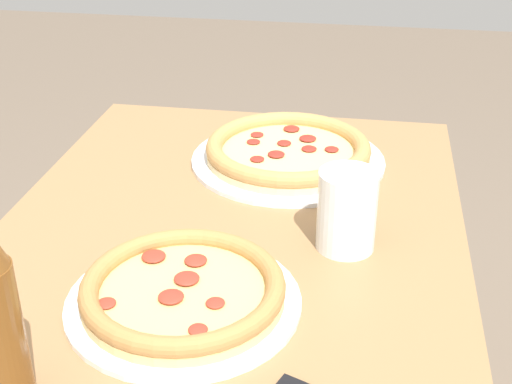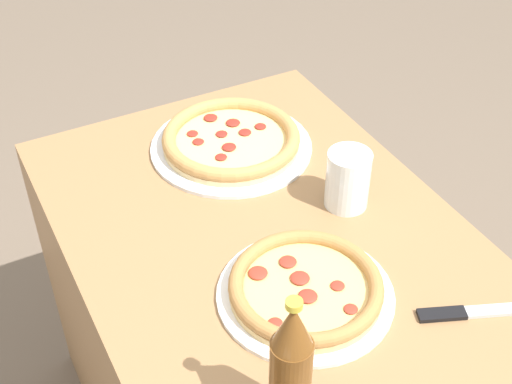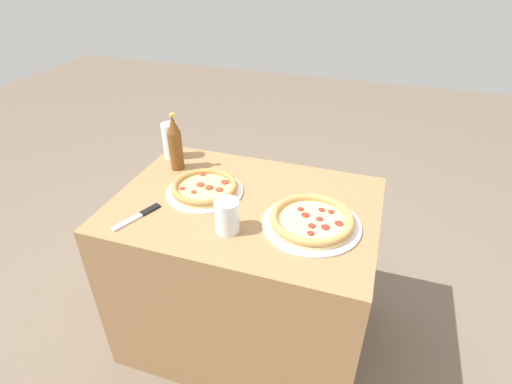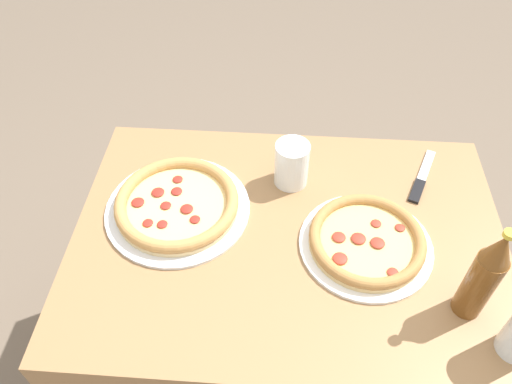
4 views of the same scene
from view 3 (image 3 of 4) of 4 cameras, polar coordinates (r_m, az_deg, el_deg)
The scene contains 8 objects.
ground_plane at distance 1.98m, azimuth -1.27°, elevation -18.92°, with size 8.00×8.00×0.00m, color #6B5B4C.
table at distance 1.71m, azimuth -1.41°, elevation -11.48°, with size 0.98×0.69×0.72m.
pizza_pepperoni at distance 1.54m, azimuth -7.34°, elevation 0.56°, with size 0.29×0.29×0.04m.
pizza_salami at distance 1.37m, azimuth 7.98°, elevation -4.05°, with size 0.34×0.34×0.04m.
glass_lemonade at distance 1.32m, azimuth -4.34°, elevation -3.64°, with size 0.08×0.08×0.12m.
glass_iced_tea at distance 1.80m, azimuth -12.11°, elevation 6.96°, with size 0.07×0.07×0.16m.
beer_bottle at distance 1.68m, azimuth -11.48°, elevation 6.82°, with size 0.06×0.06×0.24m.
knife at distance 1.47m, azimuth -16.41°, elevation -3.28°, with size 0.09×0.19×0.01m.
Camera 3 is at (0.42, -1.15, 1.55)m, focal length 28.00 mm.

